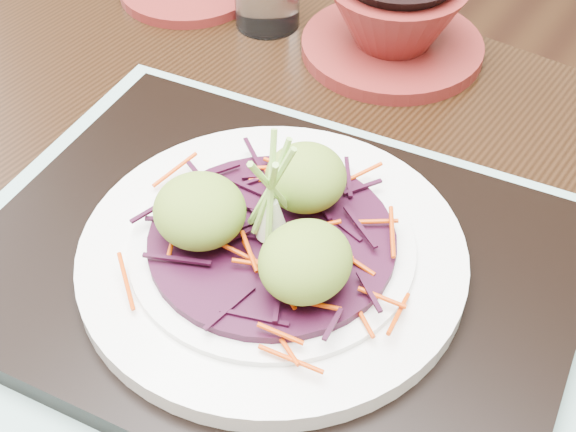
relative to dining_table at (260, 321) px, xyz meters
The scene contains 9 objects.
dining_table is the anchor object (origin of this frame).
placemat 0.10m from the dining_table, 37.51° to the right, with size 0.48×0.38×0.00m, color gray.
serving_tray 0.11m from the dining_table, 37.51° to the right, with size 0.42×0.31×0.02m, color black.
white_plate 0.13m from the dining_table, 37.51° to the right, with size 0.27×0.27×0.02m.
cabbage_bed 0.14m from the dining_table, 37.51° to the right, with size 0.17×0.17×0.01m, color #30091D.
carrot_julienne 0.15m from the dining_table, 37.51° to the right, with size 0.21×0.21×0.01m, color #C43803, non-canonical shape.
guacamole_scoops 0.17m from the dining_table, 38.33° to the right, with size 0.15×0.13×0.05m.
scallion_garnish 0.19m from the dining_table, 37.51° to the right, with size 0.06×0.06×0.09m, color #8DC74F, non-canonical shape.
terracotta_bowl_set 0.32m from the dining_table, 97.58° to the left, with size 0.22×0.22×0.07m.
Camera 1 is at (0.31, -0.38, 1.14)m, focal length 50.00 mm.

